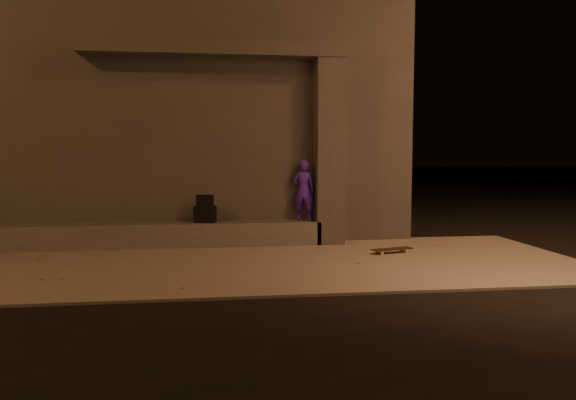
{
  "coord_description": "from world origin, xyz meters",
  "views": [
    {
      "loc": [
        -0.6,
        -7.09,
        1.84
      ],
      "look_at": [
        0.65,
        2.0,
        1.05
      ],
      "focal_mm": 35.0,
      "sensor_mm": 36.0,
      "label": 1
    }
  ],
  "objects": [
    {
      "name": "ground",
      "position": [
        0.0,
        0.0,
        0.0
      ],
      "size": [
        120.0,
        120.0,
        0.0
      ],
      "primitive_type": "plane",
      "color": "black",
      "rests_on": "ground"
    },
    {
      "name": "sidewalk",
      "position": [
        0.0,
        2.0,
        0.02
      ],
      "size": [
        11.0,
        4.4,
        0.04
      ],
      "primitive_type": "cube",
      "color": "slate",
      "rests_on": "ground"
    },
    {
      "name": "column",
      "position": [
        1.7,
        3.75,
        1.84
      ],
      "size": [
        0.55,
        0.55,
        3.6
      ],
      "primitive_type": "cube",
      "color": "#3D3A37",
      "rests_on": "sidewalk"
    },
    {
      "name": "backpack",
      "position": [
        -0.73,
        3.75,
        0.68
      ],
      "size": [
        0.45,
        0.36,
        0.54
      ],
      "rotation": [
        0.0,
        0.0,
        -0.34
      ],
      "color": "black",
      "rests_on": "ledge"
    },
    {
      "name": "building",
      "position": [
        -1.0,
        6.49,
        2.61
      ],
      "size": [
        9.0,
        5.1,
        5.22
      ],
      "color": "#3D3A37",
      "rests_on": "ground"
    },
    {
      "name": "skateboard",
      "position": [
        2.58,
        2.45,
        0.11
      ],
      "size": [
        0.8,
        0.4,
        0.09
      ],
      "rotation": [
        0.0,
        0.0,
        0.27
      ],
      "color": "black",
      "rests_on": "sidewalk"
    },
    {
      "name": "ledge",
      "position": [
        -1.5,
        3.75,
        0.27
      ],
      "size": [
        6.0,
        0.55,
        0.45
      ],
      "primitive_type": "cube",
      "color": "#4C4945",
      "rests_on": "sidewalk"
    },
    {
      "name": "skateboarder",
      "position": [
        1.2,
        3.75,
        1.09
      ],
      "size": [
        0.5,
        0.41,
        1.2
      ],
      "primitive_type": "imported",
      "rotation": [
        0.0,
        0.0,
        2.83
      ],
      "color": "#3C19A4",
      "rests_on": "ledge"
    },
    {
      "name": "canopy",
      "position": [
        -0.5,
        3.8,
        3.78
      ],
      "size": [
        5.0,
        0.7,
        0.28
      ],
      "primitive_type": "cube",
      "color": "#3D3A37",
      "rests_on": "column"
    }
  ]
}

